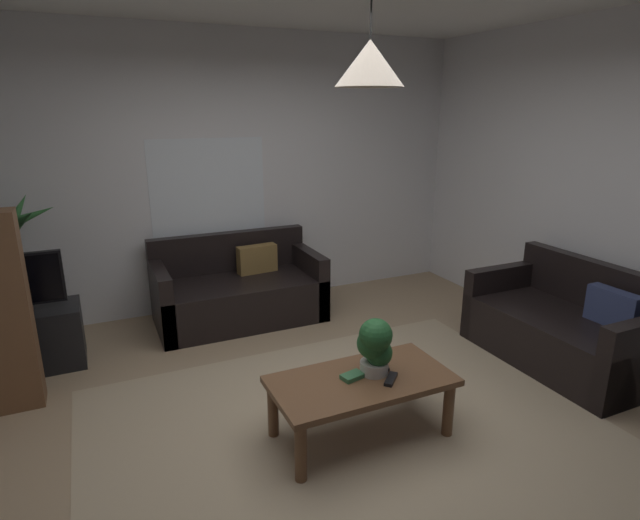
{
  "coord_description": "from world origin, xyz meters",
  "views": [
    {
      "loc": [
        -1.37,
        -2.69,
        2.03
      ],
      "look_at": [
        0.0,
        0.3,
        1.05
      ],
      "focal_mm": 28.73,
      "sensor_mm": 36.0,
      "label": 1
    }
  ],
  "objects_px": {
    "couch_right_side": "(564,330)",
    "remote_on_table_0": "(391,379)",
    "book_on_table_0": "(352,376)",
    "potted_palm_corner": "(17,281)",
    "potted_plant_on_table": "(375,345)",
    "couch_under_window": "(239,293)",
    "tv_stand": "(22,341)",
    "remote_on_table_1": "(384,364)",
    "coffee_table": "(361,387)",
    "pendant_lamp": "(370,63)",
    "tv": "(11,284)"
  },
  "relations": [
    {
      "from": "couch_right_side",
      "to": "remote_on_table_0",
      "type": "bearing_deg",
      "value": -81.0
    },
    {
      "from": "couch_right_side",
      "to": "book_on_table_0",
      "type": "bearing_deg",
      "value": -85.33
    },
    {
      "from": "book_on_table_0",
      "to": "potted_palm_corner",
      "type": "relative_size",
      "value": 0.1
    },
    {
      "from": "book_on_table_0",
      "to": "potted_plant_on_table",
      "type": "bearing_deg",
      "value": -4.0
    },
    {
      "from": "couch_under_window",
      "to": "tv_stand",
      "type": "height_order",
      "value": "couch_under_window"
    },
    {
      "from": "tv_stand",
      "to": "potted_palm_corner",
      "type": "xyz_separation_m",
      "value": [
        -0.01,
        0.41,
        0.37
      ]
    },
    {
      "from": "remote_on_table_1",
      "to": "couch_right_side",
      "type": "bearing_deg",
      "value": 25.35
    },
    {
      "from": "coffee_table",
      "to": "tv_stand",
      "type": "height_order",
      "value": "tv_stand"
    },
    {
      "from": "couch_under_window",
      "to": "coffee_table",
      "type": "bearing_deg",
      "value": -85.4
    },
    {
      "from": "couch_right_side",
      "to": "tv_stand",
      "type": "distance_m",
      "value": 4.39
    },
    {
      "from": "remote_on_table_0",
      "to": "potted_palm_corner",
      "type": "height_order",
      "value": "potted_palm_corner"
    },
    {
      "from": "coffee_table",
      "to": "book_on_table_0",
      "type": "bearing_deg",
      "value": 158.1
    },
    {
      "from": "potted_palm_corner",
      "to": "pendant_lamp",
      "type": "distance_m",
      "value": 3.49
    },
    {
      "from": "remote_on_table_1",
      "to": "potted_palm_corner",
      "type": "bearing_deg",
      "value": 157.43
    },
    {
      "from": "potted_plant_on_table",
      "to": "tv",
      "type": "xyz_separation_m",
      "value": [
        -2.13,
        1.86,
        0.13
      ]
    },
    {
      "from": "couch_under_window",
      "to": "pendant_lamp",
      "type": "xyz_separation_m",
      "value": [
        0.17,
        -2.17,
        1.98
      ]
    },
    {
      "from": "potted_palm_corner",
      "to": "coffee_table",
      "type": "bearing_deg",
      "value": -48.24
    },
    {
      "from": "couch_under_window",
      "to": "potted_palm_corner",
      "type": "xyz_separation_m",
      "value": [
        -1.88,
        0.13,
        0.35
      ]
    },
    {
      "from": "tv_stand",
      "to": "couch_under_window",
      "type": "bearing_deg",
      "value": 8.6
    },
    {
      "from": "couch_under_window",
      "to": "remote_on_table_1",
      "type": "bearing_deg",
      "value": -79.59
    },
    {
      "from": "coffee_table",
      "to": "potted_plant_on_table",
      "type": "height_order",
      "value": "potted_plant_on_table"
    },
    {
      "from": "remote_on_table_0",
      "to": "pendant_lamp",
      "type": "relative_size",
      "value": 0.25
    },
    {
      "from": "tv_stand",
      "to": "potted_palm_corner",
      "type": "distance_m",
      "value": 0.55
    },
    {
      "from": "potted_plant_on_table",
      "to": "potted_palm_corner",
      "type": "height_order",
      "value": "potted_palm_corner"
    },
    {
      "from": "couch_under_window",
      "to": "remote_on_table_0",
      "type": "relative_size",
      "value": 9.95
    },
    {
      "from": "potted_plant_on_table",
      "to": "potted_palm_corner",
      "type": "relative_size",
      "value": 0.27
    },
    {
      "from": "book_on_table_0",
      "to": "couch_right_side",
      "type": "bearing_deg",
      "value": 4.67
    },
    {
      "from": "couch_right_side",
      "to": "tv",
      "type": "relative_size",
      "value": 1.98
    },
    {
      "from": "book_on_table_0",
      "to": "coffee_table",
      "type": "bearing_deg",
      "value": -21.9
    },
    {
      "from": "coffee_table",
      "to": "potted_palm_corner",
      "type": "bearing_deg",
      "value": 131.76
    },
    {
      "from": "remote_on_table_0",
      "to": "tv",
      "type": "height_order",
      "value": "tv"
    },
    {
      "from": "coffee_table",
      "to": "tv",
      "type": "height_order",
      "value": "tv"
    },
    {
      "from": "remote_on_table_0",
      "to": "remote_on_table_1",
      "type": "relative_size",
      "value": 1.0
    },
    {
      "from": "remote_on_table_0",
      "to": "tv_stand",
      "type": "relative_size",
      "value": 0.18
    },
    {
      "from": "coffee_table",
      "to": "remote_on_table_1",
      "type": "relative_size",
      "value": 7.13
    },
    {
      "from": "potted_palm_corner",
      "to": "book_on_table_0",
      "type": "bearing_deg",
      "value": -48.73
    },
    {
      "from": "book_on_table_0",
      "to": "tv",
      "type": "height_order",
      "value": "tv"
    },
    {
      "from": "potted_plant_on_table",
      "to": "potted_palm_corner",
      "type": "bearing_deg",
      "value": 133.23
    },
    {
      "from": "couch_under_window",
      "to": "tv",
      "type": "relative_size",
      "value": 2.15
    },
    {
      "from": "couch_right_side",
      "to": "remote_on_table_0",
      "type": "xyz_separation_m",
      "value": [
        -1.86,
        -0.3,
        0.14
      ]
    },
    {
      "from": "book_on_table_0",
      "to": "tv_stand",
      "type": "distance_m",
      "value": 2.73
    },
    {
      "from": "potted_plant_on_table",
      "to": "tv",
      "type": "relative_size",
      "value": 0.52
    },
    {
      "from": "remote_on_table_1",
      "to": "pendant_lamp",
      "type": "height_order",
      "value": "pendant_lamp"
    },
    {
      "from": "remote_on_table_1",
      "to": "tv",
      "type": "distance_m",
      "value": 2.89
    },
    {
      "from": "book_on_table_0",
      "to": "potted_plant_on_table",
      "type": "relative_size",
      "value": 0.37
    },
    {
      "from": "book_on_table_0",
      "to": "tv_stand",
      "type": "xyz_separation_m",
      "value": [
        -1.98,
        1.87,
        -0.18
      ]
    },
    {
      "from": "remote_on_table_0",
      "to": "potted_plant_on_table",
      "type": "distance_m",
      "value": 0.23
    },
    {
      "from": "tv",
      "to": "pendant_lamp",
      "type": "height_order",
      "value": "pendant_lamp"
    },
    {
      "from": "couch_under_window",
      "to": "remote_on_table_0",
      "type": "distance_m",
      "value": 2.3
    },
    {
      "from": "couch_under_window",
      "to": "pendant_lamp",
      "type": "height_order",
      "value": "pendant_lamp"
    }
  ]
}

